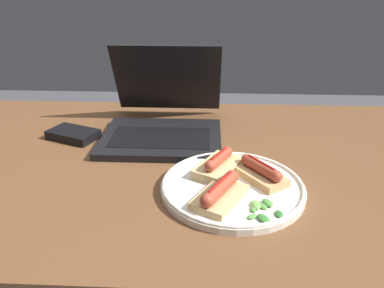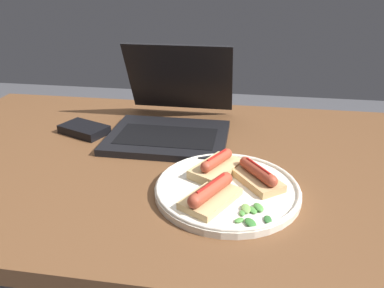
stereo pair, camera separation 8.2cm
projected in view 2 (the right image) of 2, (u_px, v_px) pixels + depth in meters
desk at (172, 184)px, 0.93m from camera, size 1.38×0.81×0.77m
laptop at (171, 119)px, 1.02m from camera, size 0.31×0.34×0.23m
plate at (227, 189)px, 0.75m from camera, size 0.29×0.29×0.02m
sausage_toast_left at (257, 176)px, 0.76m from camera, size 0.11×0.13×0.04m
sausage_toast_middle at (211, 194)px, 0.70m from camera, size 0.12×0.14×0.04m
sausage_toast_right at (216, 166)px, 0.79m from camera, size 0.12×0.14×0.05m
salad_pile at (252, 213)px, 0.66m from camera, size 0.07×0.08×0.01m
external_drive at (84, 129)px, 1.03m from camera, size 0.15×0.12×0.02m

